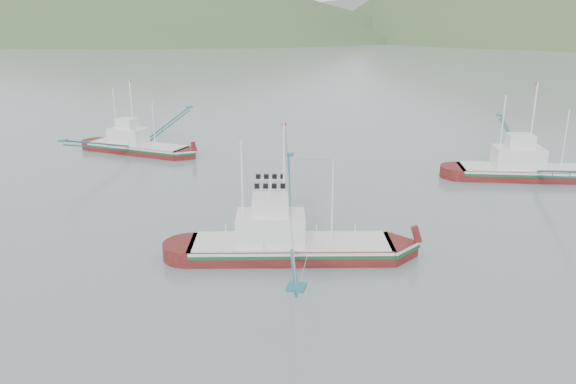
# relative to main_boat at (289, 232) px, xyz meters

# --- Properties ---
(ground) EXTENTS (1200.00, 1200.00, 0.00)m
(ground) POSITION_rel_main_boat_xyz_m (-1.45, 0.23, -2.08)
(ground) COLOR slate
(ground) RESTS_ON ground
(main_boat) EXTENTS (15.96, 27.51, 11.31)m
(main_boat) POSITION_rel_main_boat_xyz_m (0.00, 0.00, 0.00)
(main_boat) COLOR #4E0E0D
(main_boat) RESTS_ON ground
(bg_boat_left) EXTENTS (14.68, 25.51, 10.43)m
(bg_boat_left) POSITION_rel_main_boat_xyz_m (-27.25, 28.63, -0.31)
(bg_boat_left) COLOR #4E0E0D
(bg_boat_left) RESTS_ON ground
(bg_boat_right) EXTENTS (16.30, 28.63, 11.65)m
(bg_boat_right) POSITION_rel_main_boat_xyz_m (21.83, 26.87, -0.28)
(bg_boat_right) COLOR #4E0E0D
(bg_boat_right) RESTS_ON ground
(headland_left) EXTENTS (448.00, 308.00, 210.00)m
(headland_left) POSITION_rel_main_boat_xyz_m (-181.45, 360.23, -2.08)
(headland_left) COLOR #38542B
(headland_left) RESTS_ON ground
(ridge_distant) EXTENTS (960.00, 400.00, 240.00)m
(ridge_distant) POSITION_rel_main_boat_xyz_m (28.55, 560.23, -2.08)
(ridge_distant) COLOR slate
(ridge_distant) RESTS_ON ground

